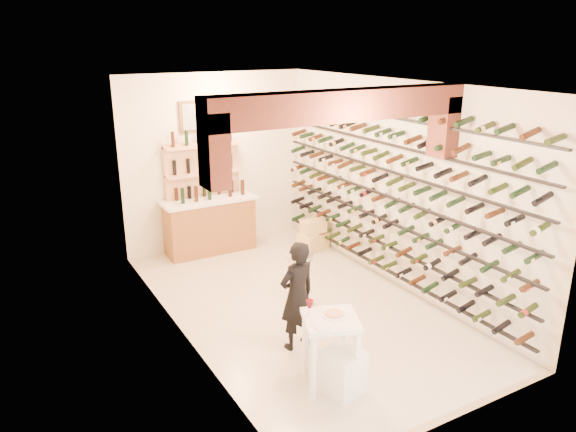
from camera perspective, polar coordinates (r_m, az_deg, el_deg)
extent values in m
plane|color=beige|center=(8.23, 1.05, -9.21)|extent=(6.00, 6.00, 0.00)
cube|color=silver|center=(10.24, -7.55, 5.66)|extent=(3.50, 0.02, 3.20)
cube|color=silver|center=(5.43, 17.64, -6.35)|extent=(3.50, 0.02, 3.20)
cube|color=silver|center=(6.94, -11.40, -0.53)|extent=(0.02, 6.00, 3.20)
cube|color=silver|center=(8.62, 11.17, 3.14)|extent=(0.02, 6.00, 3.20)
cube|color=#AD4C3D|center=(7.34, 1.20, 13.61)|extent=(3.50, 6.00, 0.02)
cube|color=brown|center=(6.52, 5.79, 11.38)|extent=(3.50, 0.35, 0.36)
cube|color=brown|center=(5.80, -7.70, 6.78)|extent=(0.24, 0.35, 0.80)
cube|color=brown|center=(7.62, 15.88, 8.94)|extent=(0.24, 0.35, 0.80)
cube|color=black|center=(8.96, 9.87, -5.35)|extent=(0.06, 5.70, 0.03)
cube|color=black|center=(8.81, 10.01, -2.96)|extent=(0.06, 5.70, 0.03)
cube|color=black|center=(8.68, 10.15, -0.49)|extent=(0.06, 5.70, 0.03)
cube|color=black|center=(8.56, 10.30, 2.05)|extent=(0.06, 5.70, 0.03)
cube|color=black|center=(8.46, 10.45, 4.65)|extent=(0.06, 5.70, 0.03)
cube|color=black|center=(8.38, 10.60, 7.31)|extent=(0.06, 5.70, 0.03)
cube|color=black|center=(8.32, 10.76, 10.02)|extent=(0.06, 5.70, 0.03)
cube|color=#985E2F|center=(10.12, -8.10, -1.10)|extent=(1.60, 0.55, 0.96)
cube|color=white|center=(9.97, -8.23, 1.64)|extent=(1.70, 0.62, 0.05)
cube|color=tan|center=(10.21, -8.80, 2.09)|extent=(1.40, 0.10, 2.00)
cube|color=tan|center=(10.28, -8.45, -0.99)|extent=(1.40, 0.28, 0.04)
cube|color=tan|center=(10.13, -8.58, 1.69)|extent=(1.40, 0.28, 0.04)
cube|color=tan|center=(10.00, -8.71, 4.43)|extent=(1.40, 0.28, 0.04)
cube|color=tan|center=(9.90, -8.85, 7.25)|extent=(1.40, 0.28, 0.04)
cube|color=brown|center=(9.96, -9.30, 10.21)|extent=(0.70, 0.04, 0.55)
cube|color=#99998C|center=(9.94, -9.25, 10.19)|extent=(0.60, 0.01, 0.45)
cube|color=white|center=(6.11, 4.48, -10.74)|extent=(0.77, 0.77, 0.06)
cube|color=white|center=(6.09, 2.60, -15.51)|extent=(0.06, 0.06, 0.80)
cube|color=white|center=(6.19, 7.10, -15.07)|extent=(0.06, 0.06, 0.80)
cube|color=white|center=(6.49, 1.81, -13.22)|extent=(0.06, 0.06, 0.80)
cube|color=white|center=(6.58, 6.01, -12.85)|extent=(0.06, 0.06, 0.80)
cylinder|color=white|center=(6.14, 4.81, -10.22)|extent=(0.27, 0.27, 0.02)
cylinder|color=#BF7266|center=(6.13, 4.82, -10.06)|extent=(0.20, 0.20, 0.02)
cube|color=white|center=(5.90, 3.56, -11.46)|extent=(0.14, 0.14, 0.02)
cylinder|color=white|center=(6.14, 2.25, -10.23)|extent=(0.08, 0.08, 0.00)
cylinder|color=white|center=(6.12, 2.25, -9.78)|extent=(0.01, 0.01, 0.10)
cone|color=#50060E|center=(6.08, 2.26, -9.12)|extent=(0.08, 0.08, 0.09)
cube|color=white|center=(6.33, 5.69, -15.80)|extent=(0.48, 0.48, 0.50)
imported|color=black|center=(6.89, 0.96, -8.26)|extent=(0.56, 0.41, 1.42)
cylinder|color=silver|center=(8.20, 1.18, -9.18)|extent=(0.42, 0.42, 0.03)
cylinder|color=silver|center=(8.03, 1.19, -6.81)|extent=(0.08, 0.08, 0.74)
cylinder|color=silver|center=(7.88, 1.21, -4.23)|extent=(0.40, 0.40, 0.07)
torus|color=silver|center=(8.10, 1.19, -7.82)|extent=(0.32, 0.32, 0.03)
cube|color=#D6B675|center=(10.24, 2.62, -2.62)|extent=(0.59, 0.47, 0.31)
cube|color=#D6B675|center=(10.15, 2.65, -1.13)|extent=(0.44, 0.32, 0.25)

